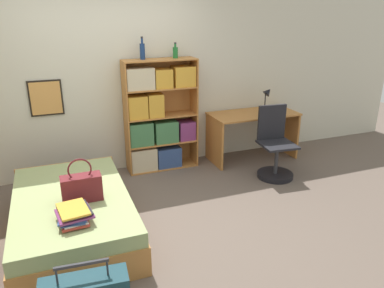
% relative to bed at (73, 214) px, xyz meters
% --- Properties ---
extents(ground_plane, '(14.00, 14.00, 0.00)m').
position_rel_bed_xyz_m(ground_plane, '(0.67, -0.02, -0.22)').
color(ground_plane, '#66564C').
extents(wall_back, '(10.00, 0.09, 2.60)m').
position_rel_bed_xyz_m(wall_back, '(0.67, 1.53, 1.08)').
color(wall_back, beige).
rests_on(wall_back, ground_plane).
extents(bed, '(1.14, 1.87, 0.44)m').
position_rel_bed_xyz_m(bed, '(0.00, 0.00, 0.00)').
color(bed, '#B77538').
rests_on(bed, ground_plane).
extents(handbag, '(0.38, 0.17, 0.44)m').
position_rel_bed_xyz_m(handbag, '(0.11, -0.14, 0.36)').
color(handbag, maroon).
rests_on(handbag, bed).
extents(book_stack_on_bed, '(0.33, 0.36, 0.13)m').
position_rel_bed_xyz_m(book_stack_on_bed, '(-0.01, -0.52, 0.29)').
color(book_stack_on_bed, gold).
rests_on(book_stack_on_bed, bed).
extents(bookcase, '(1.01, 0.32, 1.58)m').
position_rel_bed_xyz_m(bookcase, '(1.30, 1.32, 0.54)').
color(bookcase, '#B77538').
rests_on(bookcase, ground_plane).
extents(bottle_green, '(0.07, 0.07, 0.29)m').
position_rel_bed_xyz_m(bottle_green, '(1.14, 1.35, 1.47)').
color(bottle_green, navy).
rests_on(bottle_green, bookcase).
extents(bottle_brown, '(0.07, 0.07, 0.21)m').
position_rel_bed_xyz_m(bottle_brown, '(1.59, 1.33, 1.44)').
color(bottle_brown, '#1E6B2D').
rests_on(bottle_brown, bookcase).
extents(desk, '(1.32, 0.62, 0.73)m').
position_rel_bed_xyz_m(desk, '(2.77, 1.17, 0.30)').
color(desk, '#B77538').
rests_on(desk, ground_plane).
extents(desk_lamp, '(0.19, 0.14, 0.38)m').
position_rel_bed_xyz_m(desk_lamp, '(3.00, 1.19, 0.76)').
color(desk_lamp, black).
rests_on(desk_lamp, desk).
extents(desk_chair, '(0.49, 0.49, 0.98)m').
position_rel_bed_xyz_m(desk_chair, '(2.73, 0.47, 0.10)').
color(desk_chair, black).
rests_on(desk_chair, ground_plane).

